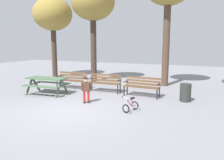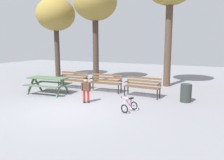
{
  "view_description": "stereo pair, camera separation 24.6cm",
  "coord_description": "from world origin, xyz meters",
  "px_view_note": "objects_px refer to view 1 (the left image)",
  "views": [
    {
      "loc": [
        4.47,
        -6.34,
        2.35
      ],
      "look_at": [
        0.84,
        1.9,
        0.85
      ],
      "focal_mm": 36.01,
      "sensor_mm": 36.0,
      "label": 1
    },
    {
      "loc": [
        4.7,
        -6.24,
        2.35
      ],
      "look_at": [
        0.84,
        1.9,
        0.85
      ],
      "focal_mm": 36.01,
      "sensor_mm": 36.0,
      "label": 2
    }
  ],
  "objects_px": {
    "picnic_table": "(47,81)",
    "trash_bin": "(185,93)",
    "park_bench_left": "(105,81)",
    "park_bench_right": "(142,85)",
    "child_standing": "(86,88)",
    "park_bench_far_left": "(72,79)",
    "kids_bicycle": "(131,106)"
  },
  "relations": [
    {
      "from": "park_bench_right",
      "to": "kids_bicycle",
      "type": "xyz_separation_m",
      "value": [
        0.27,
        -2.29,
        -0.31
      ]
    },
    {
      "from": "child_standing",
      "to": "park_bench_left",
      "type": "bearing_deg",
      "value": 95.7
    },
    {
      "from": "trash_bin",
      "to": "kids_bicycle",
      "type": "bearing_deg",
      "value": -126.33
    },
    {
      "from": "park_bench_far_left",
      "to": "park_bench_left",
      "type": "relative_size",
      "value": 1.0
    },
    {
      "from": "park_bench_right",
      "to": "child_standing",
      "type": "relative_size",
      "value": 1.59
    },
    {
      "from": "park_bench_left",
      "to": "child_standing",
      "type": "distance_m",
      "value": 2.14
    },
    {
      "from": "park_bench_far_left",
      "to": "child_standing",
      "type": "height_order",
      "value": "child_standing"
    },
    {
      "from": "park_bench_right",
      "to": "trash_bin",
      "type": "relative_size",
      "value": 2.23
    },
    {
      "from": "park_bench_far_left",
      "to": "child_standing",
      "type": "bearing_deg",
      "value": -45.58
    },
    {
      "from": "park_bench_far_left",
      "to": "park_bench_right",
      "type": "relative_size",
      "value": 0.99
    },
    {
      "from": "picnic_table",
      "to": "park_bench_far_left",
      "type": "height_order",
      "value": "park_bench_far_left"
    },
    {
      "from": "picnic_table",
      "to": "park_bench_left",
      "type": "xyz_separation_m",
      "value": [
        2.25,
        1.51,
        -0.08
      ]
    },
    {
      "from": "park_bench_right",
      "to": "trash_bin",
      "type": "xyz_separation_m",
      "value": [
        1.85,
        -0.13,
        -0.15
      ]
    },
    {
      "from": "picnic_table",
      "to": "child_standing",
      "type": "bearing_deg",
      "value": -14.2
    },
    {
      "from": "picnic_table",
      "to": "trash_bin",
      "type": "relative_size",
      "value": 2.63
    },
    {
      "from": "park_bench_far_left",
      "to": "park_bench_right",
      "type": "height_order",
      "value": "same"
    },
    {
      "from": "park_bench_far_left",
      "to": "kids_bicycle",
      "type": "height_order",
      "value": "park_bench_far_left"
    },
    {
      "from": "picnic_table",
      "to": "park_bench_left",
      "type": "relative_size",
      "value": 1.18
    },
    {
      "from": "picnic_table",
      "to": "park_bench_left",
      "type": "distance_m",
      "value": 2.71
    },
    {
      "from": "trash_bin",
      "to": "park_bench_right",
      "type": "bearing_deg",
      "value": 175.87
    },
    {
      "from": "park_bench_left",
      "to": "park_bench_right",
      "type": "distance_m",
      "value": 1.92
    },
    {
      "from": "picnic_table",
      "to": "trash_bin",
      "type": "xyz_separation_m",
      "value": [
        6.01,
        1.19,
        -0.23
      ]
    },
    {
      "from": "trash_bin",
      "to": "child_standing",
      "type": "bearing_deg",
      "value": -152.99
    },
    {
      "from": "park_bench_left",
      "to": "trash_bin",
      "type": "height_order",
      "value": "park_bench_left"
    },
    {
      "from": "child_standing",
      "to": "kids_bicycle",
      "type": "xyz_separation_m",
      "value": [
        1.96,
        -0.35,
        -0.4
      ]
    },
    {
      "from": "picnic_table",
      "to": "park_bench_left",
      "type": "height_order",
      "value": "park_bench_left"
    },
    {
      "from": "picnic_table",
      "to": "trash_bin",
      "type": "height_order",
      "value": "picnic_table"
    },
    {
      "from": "park_bench_far_left",
      "to": "park_bench_left",
      "type": "bearing_deg",
      "value": -0.79
    },
    {
      "from": "park_bench_left",
      "to": "trash_bin",
      "type": "distance_m",
      "value": 3.78
    },
    {
      "from": "park_bench_far_left",
      "to": "trash_bin",
      "type": "height_order",
      "value": "park_bench_far_left"
    },
    {
      "from": "park_bench_far_left",
      "to": "child_standing",
      "type": "xyz_separation_m",
      "value": [
        2.11,
        -2.15,
        0.09
      ]
    },
    {
      "from": "park_bench_left",
      "to": "child_standing",
      "type": "xyz_separation_m",
      "value": [
        0.21,
        -2.13,
        0.09
      ]
    }
  ]
}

